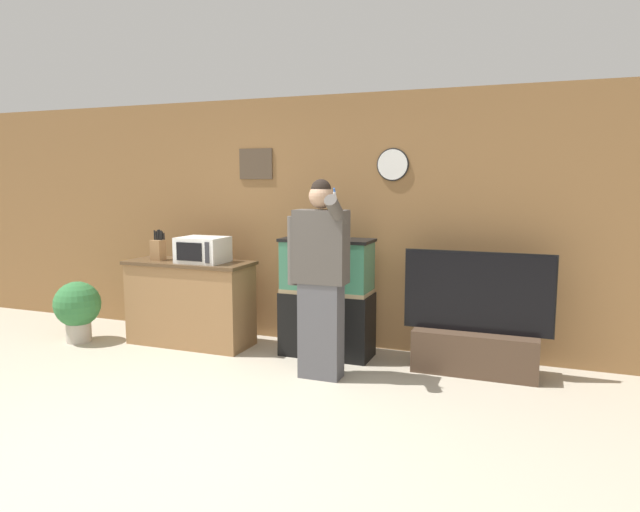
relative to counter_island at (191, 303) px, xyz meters
The scene contains 9 objects.
ground_plane 2.29m from the counter_island, 57.57° to the right, with size 18.00×18.00×0.00m, color #B2A893.
wall_back_paneled 1.59m from the counter_island, 25.88° to the left, with size 10.00×0.08×2.60m.
counter_island is the anchor object (origin of this frame).
microwave 0.61m from the counter_island, ahead, with size 0.47×0.39×0.26m.
knife_block 0.67m from the counter_island, behind, with size 0.12×0.12×0.32m.
aquarium_on_stand 1.50m from the counter_island, ahead, with size 0.90×0.40×1.17m.
tv_on_stand 2.93m from the counter_island, ahead, with size 1.32×0.40×1.11m.
person_standing 1.78m from the counter_island, 16.13° to the right, with size 0.55×0.41×1.74m.
potted_plant 1.24m from the counter_island, 162.66° to the right, with size 0.49×0.49×0.66m.
Camera 1 is at (2.19, -3.13, 1.73)m, focal length 32.00 mm.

